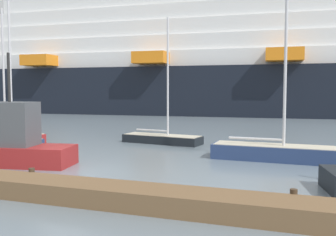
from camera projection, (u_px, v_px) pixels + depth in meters
ground_plane at (71, 174)px, 18.22m from camera, size 600.00×600.00×0.00m
dock_pier at (16, 185)px, 14.64m from camera, size 25.48×1.85×0.83m
sailboat_1 at (8, 133)px, 29.73m from camera, size 7.42×3.55×14.09m
sailboat_2 at (162, 137)px, 28.59m from camera, size 6.28×2.63×9.34m
sailboat_3 at (279, 147)px, 24.31m from camera, size 4.28×1.91×7.11m
sailboat_4 at (274, 149)px, 21.65m from camera, size 7.01×2.12×12.94m
fishing_boat_0 at (7, 143)px, 20.32m from camera, size 7.72×3.51×5.99m
cruise_ship at (282, 61)px, 62.22m from camera, size 140.28×27.92×27.19m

